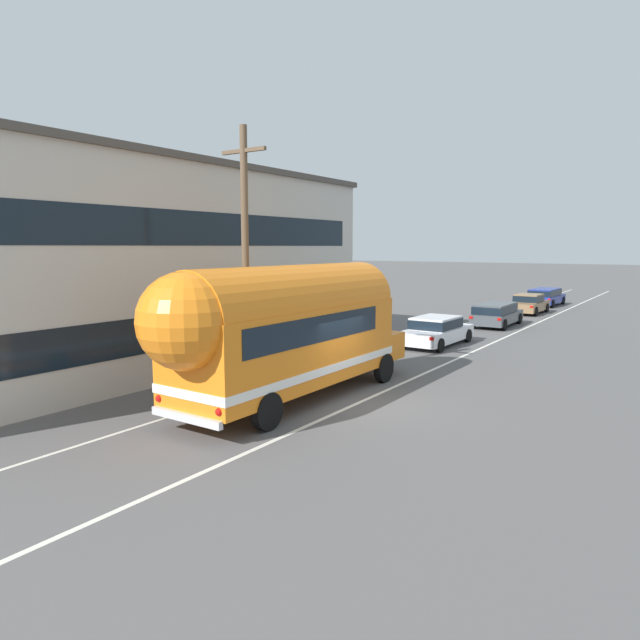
% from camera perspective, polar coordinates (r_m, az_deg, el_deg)
% --- Properties ---
extents(ground_plane, '(300.00, 300.00, 0.00)m').
position_cam_1_polar(ground_plane, '(17.10, 3.75, -8.43)').
color(ground_plane, '#565454').
extents(lane_markings, '(3.73, 80.00, 0.01)m').
position_cam_1_polar(lane_markings, '(28.41, 13.25, -2.21)').
color(lane_markings, silver).
rests_on(lane_markings, ground).
extents(roadside_building, '(8.82, 21.11, 7.84)m').
position_cam_1_polar(roadside_building, '(23.97, -18.89, 5.26)').
color(roadside_building, beige).
rests_on(roadside_building, ground).
extents(utility_pole, '(1.80, 0.24, 8.50)m').
position_cam_1_polar(utility_pole, '(18.69, -7.56, 6.62)').
color(utility_pole, brown).
rests_on(utility_pole, ground).
extents(painted_bus, '(2.62, 10.83, 4.12)m').
position_cam_1_polar(painted_bus, '(16.63, -3.69, -0.75)').
color(painted_bus, orange).
rests_on(painted_bus, ground).
extents(car_lead, '(2.10, 4.82, 1.37)m').
position_cam_1_polar(car_lead, '(27.35, 11.65, -0.96)').
color(car_lead, white).
rests_on(car_lead, ground).
extents(car_second, '(2.02, 4.81, 1.37)m').
position_cam_1_polar(car_second, '(34.72, 17.36, 0.70)').
color(car_second, '#474C51').
rests_on(car_second, ground).
extents(car_third, '(1.97, 4.36, 1.37)m').
position_cam_1_polar(car_third, '(42.16, 20.33, 1.61)').
color(car_third, olive).
rests_on(car_third, ground).
extents(car_fourth, '(2.10, 4.82, 1.37)m').
position_cam_1_polar(car_fourth, '(48.20, 21.82, 2.30)').
color(car_fourth, navy).
rests_on(car_fourth, ground).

